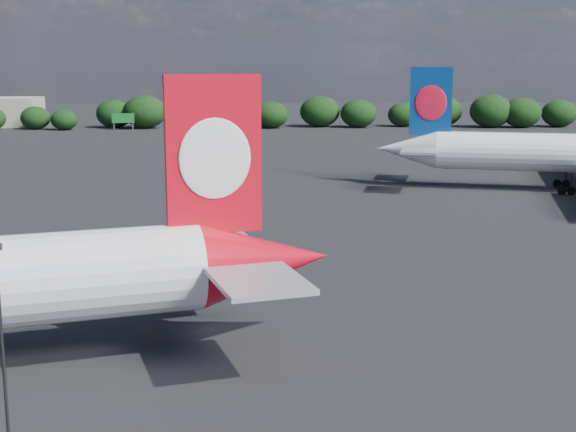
{
  "coord_description": "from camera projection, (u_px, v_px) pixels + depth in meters",
  "views": [
    {
      "loc": [
        12.43,
        -43.28,
        18.89
      ],
      "look_at": [
        16.0,
        12.0,
        8.0
      ],
      "focal_mm": 50.0,
      "sensor_mm": 36.0,
      "label": 1
    }
  ],
  "objects": [
    {
      "name": "china_southern_airliner",
      "position": [
        573.0,
        154.0,
        115.08
      ],
      "size": [
        53.5,
        51.29,
        17.73
      ],
      "color": "white",
      "rests_on": "ground"
    },
    {
      "name": "ground",
      "position": [
        141.0,
        207.0,
        103.99
      ],
      "size": [
        500.0,
        500.0,
        0.0
      ],
      "primitive_type": "plane",
      "color": "black",
      "rests_on": "ground"
    },
    {
      "name": "billboard_yellow",
      "position": [
        234.0,
        114.0,
        223.46
      ],
      "size": [
        5.0,
        0.3,
        5.5
      ],
      "color": "yellow",
      "rests_on": "ground"
    },
    {
      "name": "highway_sign",
      "position": [
        123.0,
        118.0,
        215.83
      ],
      "size": [
        6.0,
        0.3,
        4.5
      ],
      "color": "#156A26",
      "rests_on": "ground"
    },
    {
      "name": "horizon_treeline",
      "position": [
        266.0,
        114.0,
        221.66
      ],
      "size": [
        201.09,
        16.32,
        9.16
      ],
      "color": "black",
      "rests_on": "ground"
    },
    {
      "name": "apron_lamp_post",
      "position": [
        2.0,
        346.0,
        36.48
      ],
      "size": [
        0.55,
        0.3,
        10.82
      ],
      "color": "black",
      "rests_on": "ground"
    }
  ]
}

